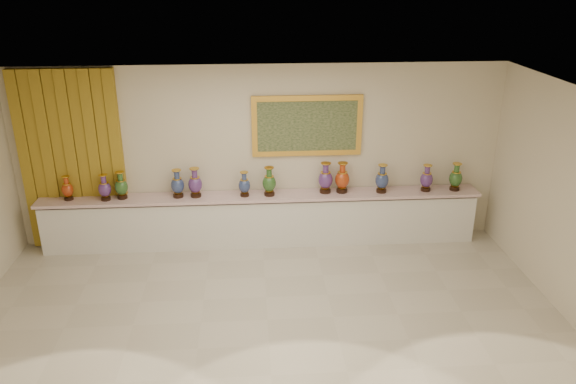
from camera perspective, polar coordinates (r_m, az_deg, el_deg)
name	(u,v)px	position (r m, az deg, el deg)	size (l,w,h in m)	color
ground	(268,320)	(7.72, -2.09, -12.84)	(8.00, 8.00, 0.00)	beige
room	(110,155)	(9.50, -17.60, 3.58)	(8.00, 8.00, 8.00)	beige
counter	(262,220)	(9.48, -2.65, -2.84)	(7.28, 0.48, 0.90)	white
vase_0	(67,189)	(9.68, -21.50, 0.26)	(0.24, 0.24, 0.40)	black
vase_1	(105,189)	(9.46, -18.13, 0.32)	(0.22, 0.22, 0.43)	black
vase_2	(121,187)	(9.45, -16.58, 0.54)	(0.26, 0.26, 0.46)	black
vase_3	(177,185)	(9.28, -11.17, 0.72)	(0.29, 0.29, 0.47)	black
vase_4	(195,184)	(9.25, -9.41, 0.81)	(0.27, 0.27, 0.49)	black
vase_5	(244,185)	(9.19, -4.45, 0.69)	(0.20, 0.20, 0.42)	black
vase_6	(269,183)	(9.18, -1.92, 0.94)	(0.30, 0.30, 0.49)	black
vase_7	(325,179)	(9.31, 3.83, 1.30)	(0.28, 0.28, 0.52)	black
vase_8	(342,179)	(9.34, 5.53, 1.32)	(0.32, 0.32, 0.52)	black
vase_9	(382,180)	(9.44, 9.52, 1.22)	(0.30, 0.30, 0.48)	black
vase_10	(426,179)	(9.66, 13.89, 1.27)	(0.24, 0.24, 0.46)	black
vase_11	(456,178)	(9.81, 16.67, 1.36)	(0.25, 0.25, 0.47)	black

